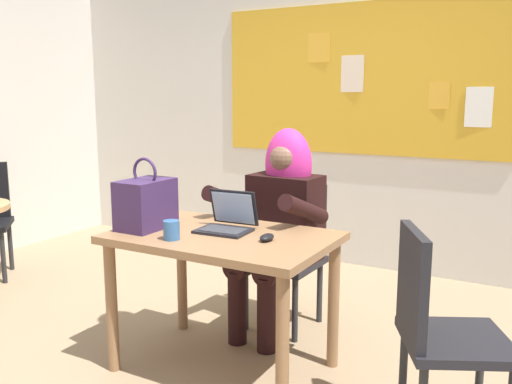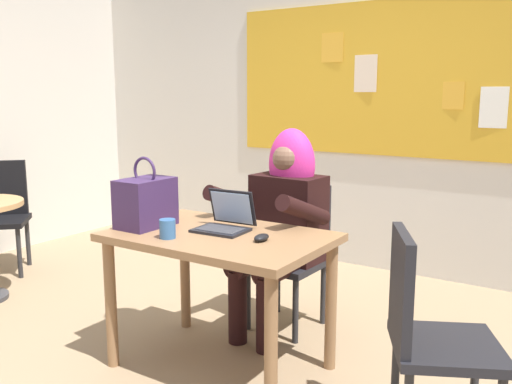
% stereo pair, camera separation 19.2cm
% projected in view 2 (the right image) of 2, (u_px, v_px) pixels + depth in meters
% --- Properties ---
extents(ground_plane, '(24.00, 24.00, 0.00)m').
position_uv_depth(ground_plane, '(213.00, 369.00, 2.92)').
color(ground_plane, '#937A5B').
extents(wall_back_bulletin, '(5.99, 2.29, 2.73)m').
position_uv_depth(wall_back_bulletin, '(374.00, 101.00, 4.45)').
color(wall_back_bulletin, silver).
rests_on(wall_back_bulletin, ground).
extents(desk_main, '(1.11, 0.73, 0.73)m').
position_uv_depth(desk_main, '(220.00, 253.00, 2.85)').
color(desk_main, '#8E6642').
rests_on(desk_main, ground).
extents(chair_at_desk, '(0.43, 0.43, 0.88)m').
position_uv_depth(chair_at_desk, '(293.00, 247.00, 3.45)').
color(chair_at_desk, black).
rests_on(chair_at_desk, ground).
extents(person_costumed, '(0.61, 0.62, 1.23)m').
position_uv_depth(person_costumed, '(282.00, 215.00, 3.31)').
color(person_costumed, black).
rests_on(person_costumed, ground).
extents(laptop, '(0.28, 0.27, 0.20)m').
position_uv_depth(laptop, '(225.00, 221.00, 2.90)').
color(laptop, black).
rests_on(laptop, desk_main).
extents(computer_mouse, '(0.07, 0.11, 0.03)m').
position_uv_depth(computer_mouse, '(262.00, 238.00, 2.68)').
color(computer_mouse, black).
rests_on(computer_mouse, desk_main).
extents(handbag, '(0.20, 0.30, 0.38)m').
position_uv_depth(handbag, '(146.00, 202.00, 2.95)').
color(handbag, '#38234C').
rests_on(handbag, desk_main).
extents(coffee_mug, '(0.08, 0.08, 0.09)m').
position_uv_depth(coffee_mug, '(168.00, 229.00, 2.73)').
color(coffee_mug, '#336099').
rests_on(coffee_mug, desk_main).
extents(chair_spare_by_window, '(0.59, 0.59, 0.89)m').
position_uv_depth(chair_spare_by_window, '(1.00, 210.00, 4.50)').
color(chair_spare_by_window, black).
rests_on(chair_spare_by_window, ground).
extents(chair_extra_corner, '(0.56, 0.56, 0.90)m').
position_uv_depth(chair_extra_corner, '(427.00, 329.00, 2.23)').
color(chair_extra_corner, black).
rests_on(chair_extra_corner, ground).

